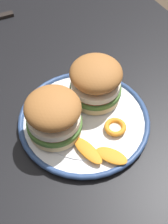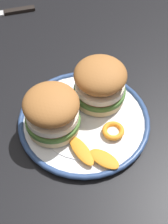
{
  "view_description": "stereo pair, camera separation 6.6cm",
  "coord_description": "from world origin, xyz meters",
  "px_view_note": "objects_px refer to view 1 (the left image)",
  "views": [
    {
      "loc": [
        0.35,
        -0.19,
        1.37
      ],
      "look_at": [
        -0.02,
        0.04,
        0.8
      ],
      "focal_mm": 54.64,
      "sensor_mm": 36.0,
      "label": 1
    },
    {
      "loc": [
        0.38,
        -0.13,
        1.37
      ],
      "look_at": [
        -0.02,
        0.04,
        0.8
      ],
      "focal_mm": 54.64,
      "sensor_mm": 36.0,
      "label": 2
    }
  ],
  "objects_px": {
    "dining_table": "(75,161)",
    "sandwich_half_left": "(53,115)",
    "dinner_plate": "(84,121)",
    "sandwich_half_right": "(96,81)"
  },
  "relations": [
    {
      "from": "dining_table",
      "to": "dinner_plate",
      "type": "bearing_deg",
      "value": 120.14
    },
    {
      "from": "sandwich_half_left",
      "to": "sandwich_half_right",
      "type": "relative_size",
      "value": 1.04
    },
    {
      "from": "sandwich_half_left",
      "to": "sandwich_half_right",
      "type": "bearing_deg",
      "value": 105.86
    },
    {
      "from": "sandwich_half_left",
      "to": "dinner_plate",
      "type": "bearing_deg",
      "value": 84.88
    },
    {
      "from": "dinner_plate",
      "to": "sandwich_half_right",
      "type": "height_order",
      "value": "sandwich_half_right"
    },
    {
      "from": "dining_table",
      "to": "sandwich_half_left",
      "type": "xyz_separation_m",
      "value": [
        -0.03,
        -0.03,
        0.17
      ]
    },
    {
      "from": "sandwich_half_left",
      "to": "dining_table",
      "type": "bearing_deg",
      "value": 47.98
    },
    {
      "from": "dinner_plate",
      "to": "dining_table",
      "type": "bearing_deg",
      "value": -59.86
    },
    {
      "from": "dinner_plate",
      "to": "sandwich_half_right",
      "type": "xyz_separation_m",
      "value": [
        -0.04,
        0.05,
        0.06
      ]
    },
    {
      "from": "dining_table",
      "to": "dinner_plate",
      "type": "height_order",
      "value": "dinner_plate"
    }
  ]
}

